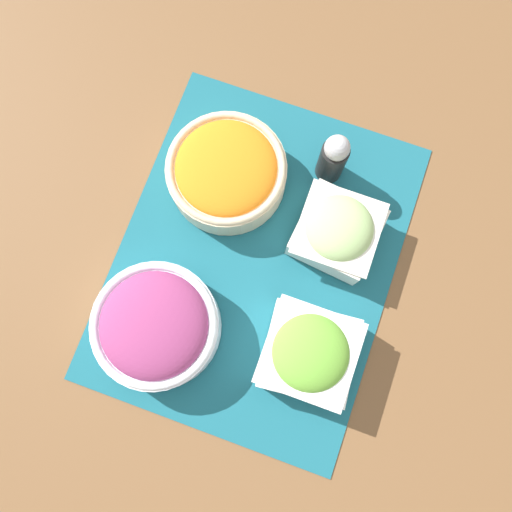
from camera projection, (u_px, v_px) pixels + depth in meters
The scene contains 7 objects.
ground_plane at pixel (256, 260), 0.80m from camera, with size 3.00×3.00×0.00m, color brown.
placemat at pixel (256, 260), 0.79m from camera, with size 0.55×0.43×0.00m.
onion_bowl at pixel (156, 326), 0.73m from camera, with size 0.19×0.19×0.09m.
cucumber_bowl at pixel (338, 231), 0.76m from camera, with size 0.13×0.13×0.08m.
carrot_bowl at pixel (227, 172), 0.78m from camera, with size 0.19×0.19×0.07m.
lettuce_bowl at pixel (309, 353), 0.72m from camera, with size 0.14×0.14×0.08m.
pepper_shaker at pixel (333, 158), 0.76m from camera, with size 0.04×0.04×0.11m.
Camera 1 is at (-0.14, -0.05, 0.78)m, focal length 35.00 mm.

